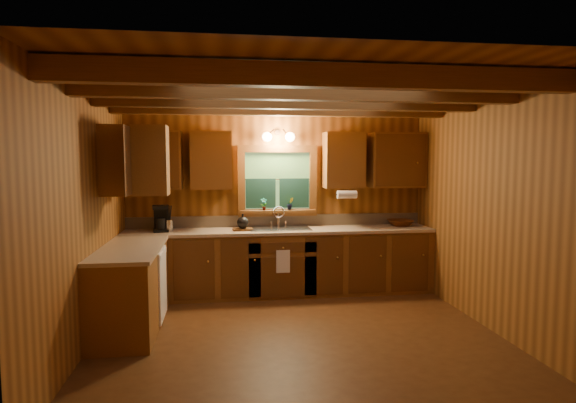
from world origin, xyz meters
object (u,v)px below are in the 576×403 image
Objects in this scene: coffee_maker at (161,218)px; cutting_board at (243,229)px; wicker_basket at (400,223)px; sink at (280,232)px.

coffee_maker reaches higher than cutting_board.
wicker_basket is at bearing -0.99° from cutting_board.
coffee_maker is 1.10m from cutting_board.
coffee_maker is at bearing -179.36° from wicker_basket.
coffee_maker is 1.31× the size of cutting_board.
cutting_board is (-0.51, -0.05, 0.06)m from sink.
cutting_board is 2.26m from wicker_basket.
coffee_maker is at bearing 178.92° from sink.
sink is 2.28× the size of wicker_basket.
coffee_maker reaches higher than sink.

